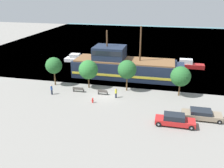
# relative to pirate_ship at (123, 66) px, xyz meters

# --- Properties ---
(ground_plane) EXTENTS (160.00, 160.00, 0.00)m
(ground_plane) POSITION_rel_pirate_ship_xyz_m (-0.97, -9.57, -2.10)
(ground_plane) COLOR gray
(water_surface) EXTENTS (80.00, 80.00, 0.00)m
(water_surface) POSITION_rel_pirate_ship_xyz_m (-0.97, 34.43, -2.10)
(water_surface) COLOR teal
(water_surface) RESTS_ON ground
(pirate_ship) EXTENTS (20.41, 6.05, 9.59)m
(pirate_ship) POSITION_rel_pirate_ship_xyz_m (0.00, 0.00, 0.00)
(pirate_ship) COLOR #192338
(pirate_ship) RESTS_ON water_surface
(moored_boat_dockside) EXTENTS (5.33, 2.30, 1.74)m
(moored_boat_dockside) POSITION_rel_pirate_ship_xyz_m (-12.47, 8.14, -1.46)
(moored_boat_dockside) COLOR silver
(moored_boat_dockside) RESTS_ON water_surface
(moored_boat_outer) EXTENTS (6.58, 1.82, 1.87)m
(moored_boat_outer) POSITION_rel_pirate_ship_xyz_m (12.31, 8.66, -1.41)
(moored_boat_outer) COLOR maroon
(moored_boat_outer) RESTS_ON water_surface
(parked_car_curb_front) EXTENTS (4.94, 2.01, 1.29)m
(parked_car_curb_front) POSITION_rel_pirate_ship_xyz_m (12.92, -14.24, -1.45)
(parked_car_curb_front) COLOR #7F705B
(parked_car_curb_front) RESTS_ON ground_plane
(parked_car_curb_mid) EXTENTS (4.76, 1.79, 1.47)m
(parked_car_curb_mid) POSITION_rel_pirate_ship_xyz_m (9.59, -16.65, -1.37)
(parked_car_curb_mid) COLOR #B21E1E
(parked_car_curb_mid) RESTS_ON ground_plane
(fire_hydrant) EXTENTS (0.42, 0.25, 0.76)m
(fire_hydrant) POSITION_rel_pirate_ship_xyz_m (-2.06, -12.69, -1.69)
(fire_hydrant) COLOR red
(fire_hydrant) RESTS_ON ground_plane
(bench_promenade_east) EXTENTS (1.82, 0.45, 0.85)m
(bench_promenade_east) POSITION_rel_pirate_ship_xyz_m (-5.54, -9.25, -1.66)
(bench_promenade_east) COLOR #4C4742
(bench_promenade_east) RESTS_ON ground_plane
(bench_promenade_west) EXTENTS (1.54, 0.45, 0.85)m
(bench_promenade_west) POSITION_rel_pirate_ship_xyz_m (-1.41, -9.44, -1.67)
(bench_promenade_west) COLOR #4C4742
(bench_promenade_west) RESTS_ON ground_plane
(pedestrian_walking_near) EXTENTS (0.32, 0.32, 1.53)m
(pedestrian_walking_near) POSITION_rel_pirate_ship_xyz_m (0.87, -10.13, -1.34)
(pedestrian_walking_near) COLOR #232838
(pedestrian_walking_near) RESTS_ON ground_plane
(pedestrian_walking_far) EXTENTS (0.32, 0.32, 1.58)m
(pedestrian_walking_far) POSITION_rel_pirate_ship_xyz_m (-9.28, -11.16, -1.31)
(pedestrian_walking_far) COLOR #232838
(pedestrian_walking_far) RESTS_ON ground_plane
(tree_row_east) EXTENTS (2.80, 2.80, 4.91)m
(tree_row_east) POSITION_rel_pirate_ship_xyz_m (-10.59, -7.13, 1.40)
(tree_row_east) COLOR brown
(tree_row_east) RESTS_ON ground_plane
(tree_row_mideast) EXTENTS (3.20, 3.20, 4.77)m
(tree_row_mideast) POSITION_rel_pirate_ship_xyz_m (-4.49, -7.01, 1.06)
(tree_row_mideast) COLOR brown
(tree_row_mideast) RESTS_ON ground_plane
(tree_row_midwest) EXTENTS (3.03, 3.03, 5.10)m
(tree_row_midwest) POSITION_rel_pirate_ship_xyz_m (1.95, -6.79, 1.47)
(tree_row_midwest) COLOR brown
(tree_row_midwest) RESTS_ON ground_plane
(tree_row_west) EXTENTS (3.09, 3.09, 4.71)m
(tree_row_west) POSITION_rel_pirate_ship_xyz_m (10.28, -7.04, 1.05)
(tree_row_west) COLOR brown
(tree_row_west) RESTS_ON ground_plane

